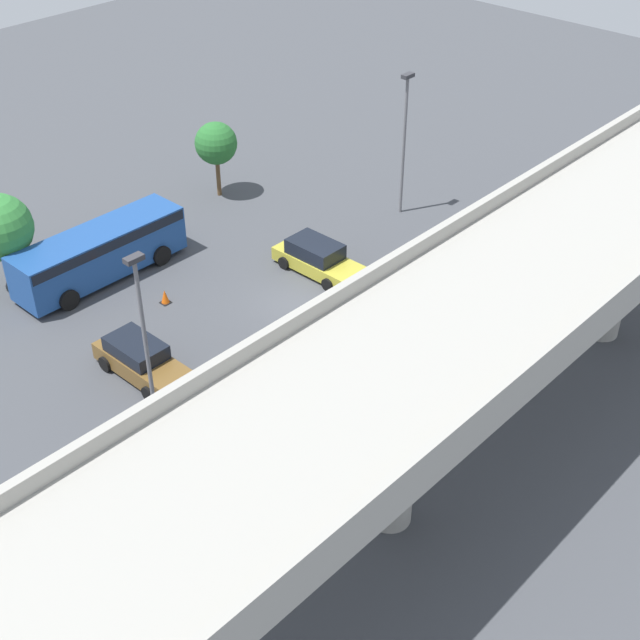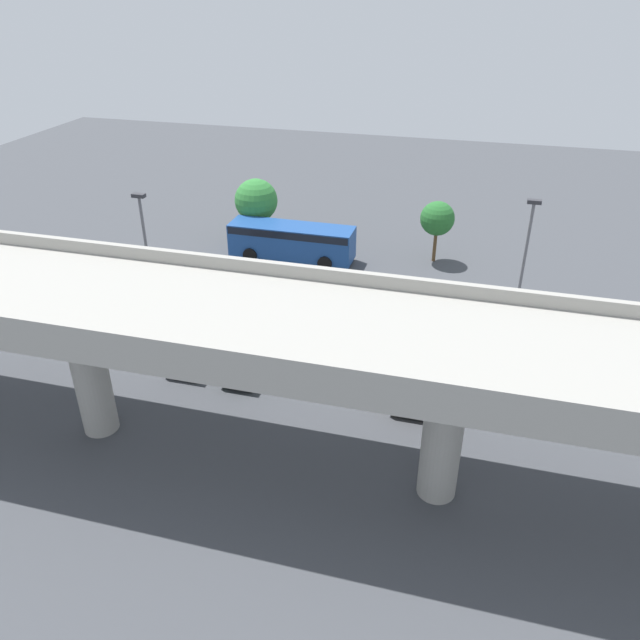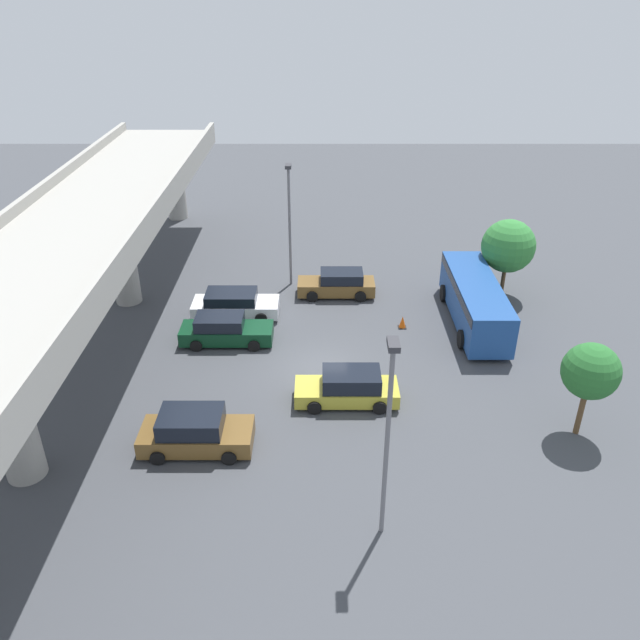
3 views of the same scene
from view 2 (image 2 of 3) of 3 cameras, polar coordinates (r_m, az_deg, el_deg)
name	(u,v)px [view 2 (image 2 of 3)]	position (r m, az deg, el deg)	size (l,w,h in m)	color
ground_plane	(327,326)	(35.68, 0.66, -0.55)	(94.85, 94.85, 0.00)	#424449
highway_overpass	(250,335)	(23.30, -6.39, -1.37)	(45.76, 6.91, 7.46)	#9E9B93
parked_car_0	(418,379)	(30.16, 8.95, -5.36)	(2.23, 4.56, 1.69)	brown
parked_car_1	(377,310)	(35.91, 5.23, 0.88)	(2.05, 4.67, 1.57)	gold
parked_car_2	(253,354)	(31.92, -6.18, -3.14)	(1.98, 4.82, 1.57)	#0C381E
parked_car_3	(201,345)	(33.10, -10.85, -2.25)	(2.20, 4.85, 1.50)	silver
parked_car_4	(202,290)	(38.78, -10.77, 2.73)	(1.97, 4.63, 1.57)	brown
shuttle_bus	(292,239)	(43.58, -2.61, 7.39)	(8.67, 2.61, 2.50)	#1E478C
lamp_post_near_aisle	(525,258)	(34.79, 18.21, 5.44)	(0.70, 0.35, 7.70)	slate
lamp_post_mid_lot	(146,248)	(35.69, -15.59, 6.32)	(0.70, 0.35, 7.57)	slate
tree_front_left	(437,219)	(43.46, 10.68, 9.09)	(2.33, 2.33, 4.29)	brown
tree_front_centre	(256,201)	(46.30, -5.86, 10.82)	(3.13, 3.13, 4.76)	brown
traffic_cone	(282,280)	(40.42, -3.47, 3.71)	(0.44, 0.44, 0.70)	black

